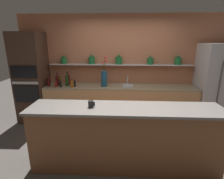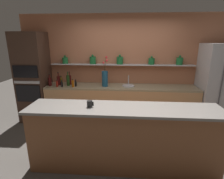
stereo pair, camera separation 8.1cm
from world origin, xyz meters
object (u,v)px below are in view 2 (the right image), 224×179
refrigerator (219,87)px  bottle_sauce_7 (76,83)px  bottle_wine_1 (50,82)px  bottle_wine_3 (59,80)px  bottle_oil_5 (61,81)px  coffee_mug (90,104)px  bottle_sauce_2 (62,84)px  bottle_wine_4 (68,80)px  bottle_sauce_8 (73,84)px  bottle_sauce_6 (57,84)px  oven_tower (34,78)px  sink_fixture (128,85)px  flower_vase (105,78)px  bottle_wine_0 (70,80)px

refrigerator → bottle_sauce_7: size_ratio=11.60×
bottle_wine_1 → refrigerator: bearing=0.9°
bottle_wine_1 → bottle_wine_3: bearing=22.5°
bottle_oil_5 → coffee_mug: bottle_oil_5 is taller
bottle_sauce_2 → bottle_wine_4: bearing=44.4°
bottle_sauce_8 → bottle_sauce_2: bearing=179.0°
bottle_oil_5 → bottle_sauce_6: (-0.02, -0.24, -0.01)m
bottle_sauce_7 → bottle_sauce_8: (-0.05, -0.07, 0.01)m
bottle_sauce_6 → coffee_mug: bearing=-53.6°
refrigerator → bottle_oil_5: refrigerator is taller
oven_tower → sink_fixture: bearing=0.3°
flower_vase → coffee_mug: bearing=-91.7°
flower_vase → bottle_sauce_2: 1.04m
bottle_wine_4 → coffee_mug: bottle_wine_4 is taller
refrigerator → flower_vase: size_ratio=2.71×
bottle_sauce_6 → bottle_sauce_8: 0.39m
bottle_wine_3 → bottle_sauce_8: bottle_wine_3 is taller
flower_vase → coffee_mug: (-0.05, -1.60, -0.06)m
bottle_sauce_6 → bottle_oil_5: bearing=85.7°
oven_tower → bottle_wine_1: 0.47m
bottle_oil_5 → coffee_mug: size_ratio=2.06×
sink_fixture → bottle_sauce_2: size_ratio=1.79×
bottle_wine_1 → bottle_sauce_2: bearing=-11.6°
bottle_sauce_6 → bottle_sauce_7: (0.44, 0.06, 0.00)m
bottle_sauce_2 → bottle_sauce_6: bearing=179.6°
bottle_wine_0 → flower_vase: bearing=-6.8°
flower_vase → bottle_oil_5: size_ratio=3.39×
bottle_wine_3 → coffee_mug: 1.95m
bottle_sauce_8 → bottle_wine_0: bearing=122.0°
bottle_wine_1 → bottle_wine_3: size_ratio=0.91×
bottle_sauce_7 → coffee_mug: coffee_mug is taller
refrigerator → bottle_wine_4: bearing=-179.8°
oven_tower → bottle_sauce_6: size_ratio=13.18×
refrigerator → bottle_sauce_7: refrigerator is taller
oven_tower → coffee_mug: bearing=-43.3°
oven_tower → bottle_sauce_8: 1.06m
sink_fixture → bottle_sauce_8: (-1.31, -0.18, 0.06)m
bottle_wine_3 → bottle_sauce_7: 0.46m
bottle_sauce_7 → bottle_wine_4: bearing=164.4°
bottle_wine_0 → bottle_sauce_7: bottle_wine_0 is taller
oven_tower → sink_fixture: size_ratio=7.46×
refrigerator → coffee_mug: (-2.68, -1.60, 0.11)m
bottle_wine_3 → bottle_wine_4: size_ratio=0.93×
oven_tower → bottle_sauce_2: size_ratio=13.36×
flower_vase → sink_fixture: flower_vase is taller
refrigerator → oven_tower: bearing=179.5°
oven_tower → bottle_wine_0: bearing=4.4°
bottle_wine_4 → bottle_oil_5: (-0.22, 0.13, -0.05)m
sink_fixture → bottle_sauce_8: size_ratio=1.52×
refrigerator → bottle_sauce_7: (-3.33, -0.07, 0.03)m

